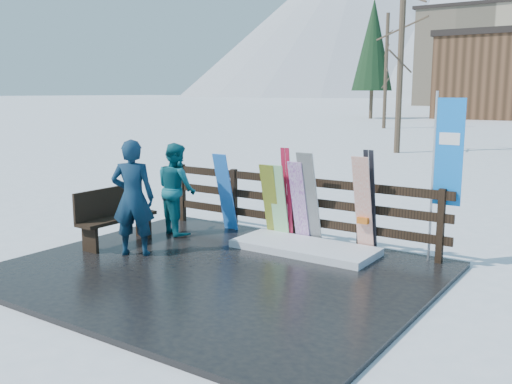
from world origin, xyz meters
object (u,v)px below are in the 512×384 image
Objects in this scene: snowboard_0 at (225,192)px; person_front at (133,198)px; snowboard_5 at (363,205)px; snowboard_1 at (278,202)px; snowboard_4 at (309,199)px; snowboard_2 at (271,201)px; snowboard_3 at (299,202)px; rental_flag at (445,158)px; bench at (114,214)px; person_back at (176,189)px.

snowboard_0 is 2.11m from person_front.
snowboard_5 is at bearing -176.62° from person_front.
snowboard_4 reaches higher than snowboard_1.
snowboard_1 reaches higher than snowboard_2.
snowboard_3 is 0.90× the size of snowboard_5.
person_front is at bearing -124.07° from snowboard_1.
rental_flag is (2.76, 0.27, 0.93)m from snowboard_1.
snowboard_1 is (2.19, 1.80, 0.16)m from bench.
snowboard_3 is at bearing -0.00° from snowboard_0.
rental_flag is at bearing 5.59° from snowboard_1.
snowboard_1 is (1.17, -0.00, -0.06)m from snowboard_0.
rental_flag reaches higher than bench.
person_front reaches higher than person_back.
rental_flag is at bearing 5.27° from snowboard_2.
person_front is at bearing 128.28° from person_back.
snowboard_3 is 2.30m from person_back.
person_back is at bearing -159.75° from snowboard_1.
rental_flag is at bearing 7.17° from snowboard_4.
snowboard_0 is at bearing 60.46° from bench.
bench is 1.09× the size of snowboard_1.
snowboard_2 is at bearing 41.60° from bench.
rental_flag reaches higher than person_front.
snowboard_3 is at bearing -180.00° from snowboard_5.
bench is at bearing -138.40° from snowboard_2.
snowboard_2 is at bearing -0.00° from snowboard_0.
snowboard_2 reaches higher than bench.
snowboard_0 is 0.92× the size of snowboard_4.
snowboard_0 is 1.10× the size of snowboard_1.
snowboard_0 is (1.02, 1.80, 0.22)m from bench.
snowboard_5 is (2.76, 0.00, 0.06)m from snowboard_0.
person_back is (-2.40, -0.66, 0.04)m from snowboard_4.
bench is 0.91× the size of snowboard_4.
snowboard_2 is at bearing -180.00° from snowboard_4.
snowboard_4 is 2.92m from person_front.
snowboard_2 is at bearing -134.28° from person_back.
snowboard_4 is at bearing 0.00° from snowboard_1.
snowboard_5 is at bearing 0.00° from snowboard_3.
snowboard_5 is (1.18, 0.00, 0.08)m from snowboard_3.
snowboard_1 reaches higher than bench.
bench is at bearing -147.33° from snowboard_4.
snowboard_2 is 0.74× the size of person_front.
snowboard_1 is 0.82× the size of person_back.
snowboard_2 is (1.01, -0.00, -0.06)m from snowboard_0.
bench is 0.99× the size of snowboard_0.
person_front is (-1.41, -2.09, 0.26)m from snowboard_1.
snowboard_4 is 2.49m from person_back.
snowboard_5 reaches higher than snowboard_1.
rental_flag is at bearing 22.68° from bench.
snowboard_2 is at bearing -152.31° from person_front.
snowboard_0 is 1.59m from snowboard_3.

